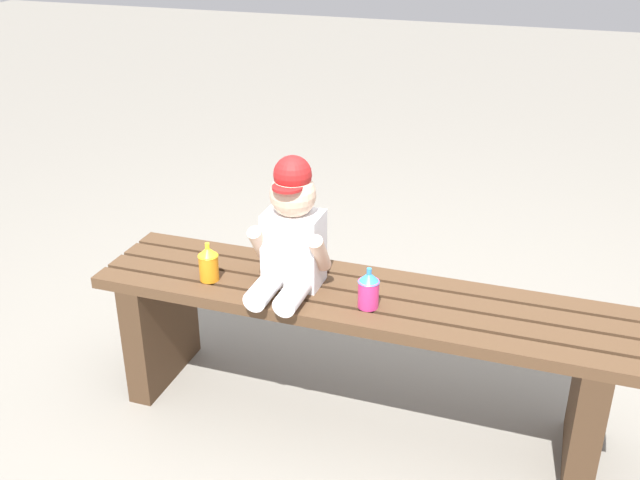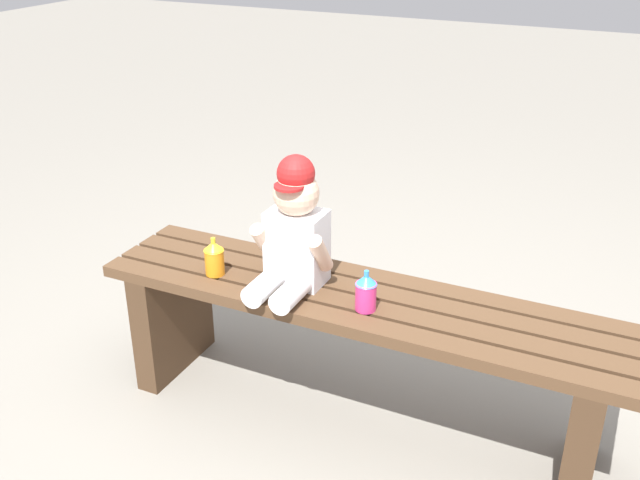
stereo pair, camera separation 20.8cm
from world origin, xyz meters
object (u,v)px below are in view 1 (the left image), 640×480
Objects in this scene: park_bench at (356,334)px; sippy_cup_right at (369,289)px; sippy_cup_left at (209,263)px; child_figure at (291,233)px.

sippy_cup_right is at bearing -52.72° from park_bench.
park_bench is 12.99× the size of sippy_cup_left.
park_bench is 0.50m from sippy_cup_left.
child_figure is at bearing 169.62° from sippy_cup_right.
sippy_cup_left is (-0.45, -0.07, 0.20)m from park_bench.
park_bench is 0.38m from child_figure.
child_figure is 0.28m from sippy_cup_right.
child_figure reaches higher than park_bench.
park_bench is at bearing 6.59° from child_figure.
park_bench is 3.98× the size of child_figure.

